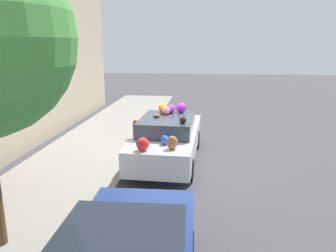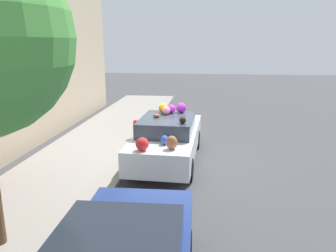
{
  "view_description": "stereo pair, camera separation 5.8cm",
  "coord_description": "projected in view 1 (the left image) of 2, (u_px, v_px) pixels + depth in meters",
  "views": [
    {
      "loc": [
        -9.51,
        -1.01,
        3.53
      ],
      "look_at": [
        0.0,
        0.06,
        1.11
      ],
      "focal_mm": 35.0,
      "sensor_mm": 36.0,
      "label": 1
    },
    {
      "loc": [
        -9.5,
        -1.07,
        3.53
      ],
      "look_at": [
        0.0,
        0.06,
        1.11
      ],
      "focal_mm": 35.0,
      "sensor_mm": 36.0,
      "label": 2
    }
  ],
  "objects": [
    {
      "name": "ground_plane",
      "position": [
        170.0,
        161.0,
        10.13
      ],
      "size": [
        60.0,
        60.0,
        0.0
      ],
      "primitive_type": "plane",
      "color": "#424244"
    },
    {
      "name": "fire_hydrant",
      "position": [
        135.0,
        129.0,
        12.04
      ],
      "size": [
        0.2,
        0.2,
        0.7
      ],
      "color": "red",
      "rests_on": "sidewalk_curb"
    },
    {
      "name": "building_facade",
      "position": [
        6.0,
        58.0,
        9.8
      ],
      "size": [
        18.0,
        1.2,
        6.3
      ],
      "color": "#C6B293",
      "rests_on": "ground"
    },
    {
      "name": "sidewalk_curb",
      "position": [
        86.0,
        156.0,
        10.41
      ],
      "size": [
        24.0,
        3.2,
        0.12
      ],
      "color": "gray",
      "rests_on": "ground"
    },
    {
      "name": "art_car",
      "position": [
        168.0,
        137.0,
        9.92
      ],
      "size": [
        4.63,
        1.88,
        1.73
      ],
      "rotation": [
        0.0,
        0.0,
        -0.04
      ],
      "color": "silver",
      "rests_on": "ground"
    }
  ]
}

